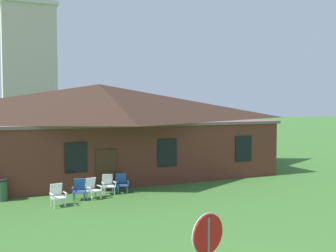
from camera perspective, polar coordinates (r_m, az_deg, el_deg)
brick_building at (r=25.75m, az=-9.62°, el=-0.30°), size 20.40×10.40×5.63m
dome_tower at (r=41.84m, az=-19.13°, el=9.30°), size 5.18×5.18×19.65m
stop_sign at (r=7.98m, az=5.66°, el=-16.88°), size 0.78×0.26×2.37m
lawn_chair_by_porch at (r=18.28m, az=-15.35°, el=-9.32°), size 0.70×0.74×0.96m
lawn_chair_near_door at (r=19.22m, az=-12.40°, el=-8.66°), size 0.74×0.79×0.96m
lawn_chair_left_end at (r=19.32m, az=-10.63°, el=-8.58°), size 0.75×0.81×0.96m
lawn_chair_middle at (r=20.16m, az=-8.45°, el=-8.06°), size 0.66×0.69×0.96m
lawn_chair_right_end at (r=20.39m, az=-6.59°, el=-7.92°), size 0.70×0.73×0.96m
trash_bin at (r=20.04m, az=-22.44°, el=-8.35°), size 0.56×0.56×0.98m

